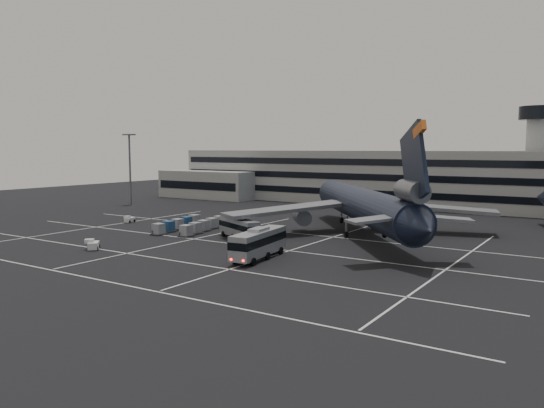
{
  "coord_description": "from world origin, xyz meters",
  "views": [
    {
      "loc": [
        50.62,
        -59.86,
        14.57
      ],
      "look_at": [
        0.95,
        16.45,
        5.0
      ],
      "focal_mm": 35.0,
      "sensor_mm": 36.0,
      "label": 1
    }
  ],
  "objects_px": {
    "tug_a": "(129,219)",
    "uld_cluster": "(191,225)",
    "bus_near": "(259,242)",
    "trijet_main": "(364,205)",
    "bus_far": "(239,227)"
  },
  "relations": [
    {
      "from": "bus_far",
      "to": "uld_cluster",
      "type": "relative_size",
      "value": 0.63
    },
    {
      "from": "tug_a",
      "to": "bus_near",
      "type": "bearing_deg",
      "value": -31.48
    },
    {
      "from": "bus_near",
      "to": "uld_cluster",
      "type": "distance_m",
      "value": 27.74
    },
    {
      "from": "trijet_main",
      "to": "uld_cluster",
      "type": "height_order",
      "value": "trijet_main"
    },
    {
      "from": "bus_near",
      "to": "uld_cluster",
      "type": "xyz_separation_m",
      "value": [
        -24.14,
        13.61,
        -1.32
      ]
    },
    {
      "from": "bus_near",
      "to": "tug_a",
      "type": "bearing_deg",
      "value": 153.1
    },
    {
      "from": "trijet_main",
      "to": "bus_far",
      "type": "distance_m",
      "value": 20.96
    },
    {
      "from": "trijet_main",
      "to": "tug_a",
      "type": "relative_size",
      "value": 20.75
    },
    {
      "from": "tug_a",
      "to": "uld_cluster",
      "type": "height_order",
      "value": "uld_cluster"
    },
    {
      "from": "trijet_main",
      "to": "bus_near",
      "type": "height_order",
      "value": "trijet_main"
    },
    {
      "from": "bus_far",
      "to": "tug_a",
      "type": "relative_size",
      "value": 4.37
    },
    {
      "from": "tug_a",
      "to": "trijet_main",
      "type": "bearing_deg",
      "value": 0.58
    },
    {
      "from": "trijet_main",
      "to": "uld_cluster",
      "type": "distance_m",
      "value": 30.71
    },
    {
      "from": "bus_far",
      "to": "uld_cluster",
      "type": "bearing_deg",
      "value": 104.48
    },
    {
      "from": "trijet_main",
      "to": "bus_near",
      "type": "distance_m",
      "value": 25.13
    }
  ]
}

